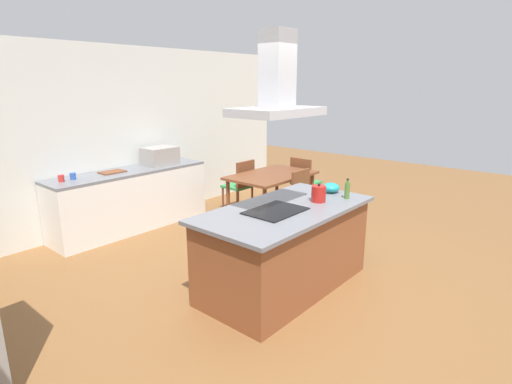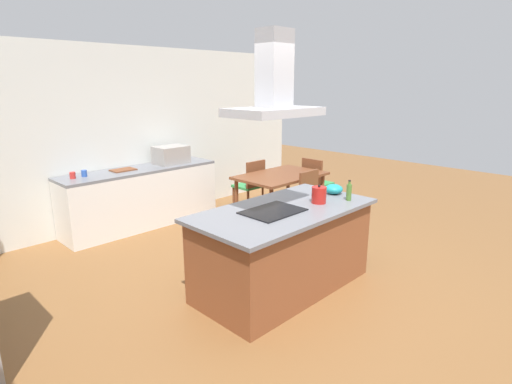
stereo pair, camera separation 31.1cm
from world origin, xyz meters
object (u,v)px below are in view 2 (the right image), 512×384
object	(u,v)px
chair_at_right_end	(315,180)
dining_table	(281,180)
cutting_board	(123,170)
chair_facing_island	(314,197)
mixing_bowl	(334,189)
cooktop	(273,211)
tea_kettle	(319,195)
olive_oil_bottle	(349,192)
range_hood	(274,89)
coffee_mug_blue	(84,173)
coffee_mug_red	(73,175)
chair_facing_back_wall	(251,182)
countertop_microwave	(171,155)

from	to	relation	value
chair_at_right_end	dining_table	bearing A→B (deg)	180.00
cutting_board	chair_facing_island	xyz separation A→B (m)	(1.95, -2.06, -0.40)
dining_table	mixing_bowl	bearing A→B (deg)	-118.49
cooktop	mixing_bowl	bearing A→B (deg)	-2.07
tea_kettle	chair_facing_island	size ratio (longest dim) A/B	0.24
olive_oil_bottle	range_hood	bearing A→B (deg)	160.73
coffee_mug_blue	range_hood	size ratio (longest dim) A/B	0.10
mixing_bowl	cutting_board	distance (m)	3.16
coffee_mug_red	chair_facing_back_wall	size ratio (longest dim) A/B	0.10
cutting_board	dining_table	distance (m)	2.41
cooktop	tea_kettle	bearing A→B (deg)	-13.13
cooktop	cutting_board	size ratio (longest dim) A/B	1.76
olive_oil_bottle	chair_facing_back_wall	distance (m)	2.74
countertop_microwave	chair_facing_back_wall	size ratio (longest dim) A/B	0.56
coffee_mug_blue	dining_table	xyz separation A→B (m)	(2.53, -1.39, -0.28)
cooktop	tea_kettle	world-z (taller)	tea_kettle
tea_kettle	countertop_microwave	xyz separation A→B (m)	(0.14, 3.02, 0.05)
coffee_mug_red	cutting_board	bearing A→B (deg)	0.58
mixing_bowl	coffee_mug_red	size ratio (longest dim) A/B	2.30
cooktop	chair_facing_back_wall	size ratio (longest dim) A/B	0.67
range_hood	olive_oil_bottle	bearing A→B (deg)	-19.27
countertop_microwave	coffee_mug_red	bearing A→B (deg)	178.43
chair_at_right_end	olive_oil_bottle	bearing A→B (deg)	-135.54
countertop_microwave	chair_at_right_end	bearing A→B (deg)	-33.10
coffee_mug_red	dining_table	world-z (taller)	coffee_mug_red
tea_kettle	chair_facing_island	xyz separation A→B (m)	(1.28, 1.01, -0.48)
olive_oil_bottle	coffee_mug_red	size ratio (longest dim) A/B	2.54
cooktop	range_hood	bearing A→B (deg)	180.00
chair_at_right_end	tea_kettle	bearing A→B (deg)	-142.66
tea_kettle	mixing_bowl	world-z (taller)	tea_kettle
coffee_mug_red	chair_at_right_end	distance (m)	3.89
coffee_mug_blue	chair_at_right_end	bearing A→B (deg)	-22.04
dining_table	countertop_microwave	bearing A→B (deg)	130.41
range_hood	tea_kettle	bearing A→B (deg)	-13.13
cutting_board	range_hood	size ratio (longest dim) A/B	0.38
countertop_microwave	range_hood	bearing A→B (deg)	-104.14
countertop_microwave	chair_facing_back_wall	xyz separation A→B (m)	(1.14, -0.68, -0.53)
cutting_board	chair_facing_back_wall	size ratio (longest dim) A/B	0.38
coffee_mug_blue	cutting_board	bearing A→B (deg)	-0.40
coffee_mug_red	chair_at_right_end	size ratio (longest dim) A/B	0.10
olive_oil_bottle	countertop_microwave	world-z (taller)	countertop_microwave
cooktop	cutting_board	bearing A→B (deg)	91.68
cooktop	dining_table	world-z (taller)	cooktop
cooktop	coffee_mug_red	bearing A→B (deg)	105.75
chair_facing_island	chair_facing_back_wall	bearing A→B (deg)	90.00
coffee_mug_blue	chair_facing_back_wall	world-z (taller)	coffee_mug_blue
chair_facing_back_wall	coffee_mug_blue	bearing A→B (deg)	163.91
olive_oil_bottle	mixing_bowl	bearing A→B (deg)	67.12
tea_kettle	chair_facing_island	distance (m)	1.70
coffee_mug_blue	tea_kettle	bearing A→B (deg)	-67.89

